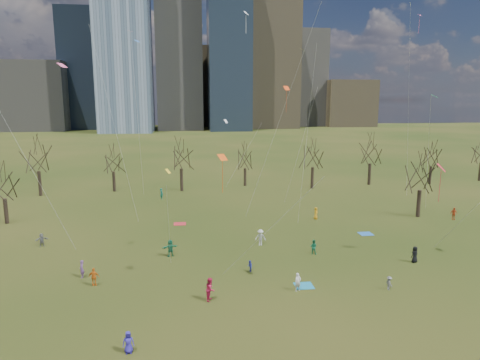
{
  "coord_description": "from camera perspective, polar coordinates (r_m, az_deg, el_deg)",
  "views": [
    {
      "loc": [
        -6.29,
        -36.4,
        16.16
      ],
      "look_at": [
        0.0,
        12.0,
        7.0
      ],
      "focal_mm": 32.0,
      "sensor_mm": 36.0,
      "label": 1
    }
  ],
  "objects": [
    {
      "name": "person_9",
      "position": [
        48.61,
        2.74,
        -7.65
      ],
      "size": [
        1.3,
        0.89,
        1.85
      ],
      "primitive_type": "imported",
      "rotation": [
        0.0,
        0.0,
        6.1
      ],
      "color": "silver",
      "rests_on": "ground"
    },
    {
      "name": "blanket_navy",
      "position": [
        55.0,
        16.41,
        -6.89
      ],
      "size": [
        1.6,
        1.5,
        0.03
      ],
      "primitive_type": "cube",
      "color": "#2258A2",
      "rests_on": "ground"
    },
    {
      "name": "person_6",
      "position": [
        47.11,
        22.28,
        -9.18
      ],
      "size": [
        0.96,
        0.8,
        1.67
      ],
      "primitive_type": "imported",
      "rotation": [
        0.0,
        0.0,
        3.52
      ],
      "color": "black",
      "rests_on": "ground"
    },
    {
      "name": "person_13",
      "position": [
        71.75,
        -10.42,
        -1.82
      ],
      "size": [
        0.71,
        0.8,
        1.83
      ],
      "primitive_type": "imported",
      "rotation": [
        0.0,
        0.0,
        2.08
      ],
      "color": "#1B7A68",
      "rests_on": "ground"
    },
    {
      "name": "person_0",
      "position": [
        30.42,
        -14.67,
        -20.19
      ],
      "size": [
        0.79,
        0.57,
        1.49
      ],
      "primitive_type": "imported",
      "rotation": [
        0.0,
        0.0,
        0.13
      ],
      "color": "#3126A8",
      "rests_on": "ground"
    },
    {
      "name": "person_7",
      "position": [
        42.81,
        -20.35,
        -11.06
      ],
      "size": [
        0.44,
        0.63,
        1.65
      ],
      "primitive_type": "imported",
      "rotation": [
        0.0,
        0.0,
        4.79
      ],
      "color": "#6E458A",
      "rests_on": "ground"
    },
    {
      "name": "person_14",
      "position": [
        46.65,
        9.76,
        -8.77
      ],
      "size": [
        0.96,
        0.88,
        1.58
      ],
      "primitive_type": "imported",
      "rotation": [
        0.0,
        0.0,
        2.67
      ],
      "color": "#19724C",
      "rests_on": "ground"
    },
    {
      "name": "person_2",
      "position": [
        36.08,
        -3.97,
        -14.31
      ],
      "size": [
        0.97,
        1.11,
        1.93
      ],
      "primitive_type": "imported",
      "rotation": [
        0.0,
        0.0,
        1.28
      ],
      "color": "#BA1A44",
      "rests_on": "ground"
    },
    {
      "name": "blanket_teal",
      "position": [
        39.27,
        8.52,
        -13.77
      ],
      "size": [
        1.6,
        1.5,
        0.03
      ],
      "primitive_type": "cube",
      "color": "teal",
      "rests_on": "ground"
    },
    {
      "name": "bare_tree_row",
      "position": [
        74.57,
        -2.57,
        2.88
      ],
      "size": [
        113.04,
        29.8,
        9.5
      ],
      "color": "black",
      "rests_on": "ground"
    },
    {
      "name": "person_8",
      "position": [
        41.67,
        1.31,
        -11.39
      ],
      "size": [
        0.42,
        0.53,
        1.07
      ],
      "primitive_type": "imported",
      "rotation": [
        0.0,
        0.0,
        4.73
      ],
      "color": "#282FB1",
      "rests_on": "ground"
    },
    {
      "name": "ground",
      "position": [
        40.32,
        2.26,
        -13.01
      ],
      "size": [
        500.0,
        500.0,
        0.0
      ],
      "primitive_type": "plane",
      "color": "black",
      "rests_on": "ground"
    },
    {
      "name": "person_5",
      "position": [
        45.89,
        -9.27,
        -8.94
      ],
      "size": [
        1.75,
        1.04,
        1.8
      ],
      "primitive_type": "imported",
      "rotation": [
        0.0,
        0.0,
        3.47
      ],
      "color": "#186E4B",
      "rests_on": "ground"
    },
    {
      "name": "downtown_skyline",
      "position": [
        248.13,
        -6.74,
        15.84
      ],
      "size": [
        212.5,
        78.0,
        118.0
      ],
      "color": "slate",
      "rests_on": "ground"
    },
    {
      "name": "kites_airborne",
      "position": [
        50.06,
        2.93,
        6.11
      ],
      "size": [
        66.08,
        47.9,
        27.15
      ],
      "color": "#E25213",
      "rests_on": "ground"
    },
    {
      "name": "person_11",
      "position": [
        53.13,
        -24.93,
        -7.25
      ],
      "size": [
        1.46,
        0.98,
        1.51
      ],
      "primitive_type": "imported",
      "rotation": [
        0.0,
        0.0,
        0.42
      ],
      "color": "slate",
      "rests_on": "ground"
    },
    {
      "name": "person_10",
      "position": [
        65.59,
        26.61,
        -4.02
      ],
      "size": [
        1.03,
        0.51,
        1.7
      ],
      "primitive_type": "imported",
      "rotation": [
        0.0,
        0.0,
        6.18
      ],
      "color": "#C6431C",
      "rests_on": "ground"
    },
    {
      "name": "blanket_crimson",
      "position": [
        57.43,
        -8.03,
        -5.81
      ],
      "size": [
        1.6,
        1.5,
        0.03
      ],
      "primitive_type": "cube",
      "color": "#AE222B",
      "rests_on": "ground"
    },
    {
      "name": "person_3",
      "position": [
        40.07,
        19.27,
        -12.84
      ],
      "size": [
        0.52,
        0.82,
        1.21
      ],
      "primitive_type": "imported",
      "rotation": [
        0.0,
        0.0,
        1.66
      ],
      "color": "slate",
      "rests_on": "ground"
    },
    {
      "name": "person_1",
      "position": [
        38.0,
        7.72,
        -13.32
      ],
      "size": [
        0.68,
        0.56,
        1.6
      ],
      "primitive_type": "imported",
      "rotation": [
        0.0,
        0.0,
        0.36
      ],
      "color": "silver",
      "rests_on": "ground"
    },
    {
      "name": "person_4",
      "position": [
        40.65,
        -18.88,
        -12.13
      ],
      "size": [
        1.02,
        0.53,
        1.65
      ],
      "primitive_type": "imported",
      "rotation": [
        0.0,
        0.0,
        3.0
      ],
      "color": "orange",
      "rests_on": "ground"
    },
    {
      "name": "person_12",
      "position": [
        59.82,
        10.07,
        -4.38
      ],
      "size": [
        0.65,
        0.89,
        1.68
      ],
      "primitive_type": "imported",
      "rotation": [
        0.0,
        0.0,
        1.42
      ],
      "color": "orange",
      "rests_on": "ground"
    }
  ]
}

